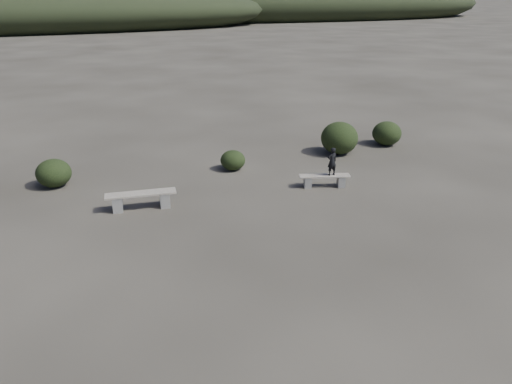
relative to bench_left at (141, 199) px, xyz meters
name	(u,v)px	position (x,y,z in m)	size (l,w,h in m)	color
ground	(303,305)	(2.55, -5.90, -0.31)	(1200.00, 1200.00, 0.00)	#2E2A24
bench_left	(141,199)	(0.00, 0.00, 0.00)	(2.04, 0.55, 0.50)	slate
bench_right	(324,180)	(5.80, -0.08, -0.06)	(1.66, 0.75, 0.41)	slate
seated_person	(332,161)	(6.00, -0.13, 0.56)	(0.33, 0.22, 0.92)	black
shrub_a	(54,173)	(-2.47, 2.72, 0.15)	(1.11, 1.11, 0.91)	black
shrub_c	(233,160)	(3.46, 2.48, 0.05)	(0.88, 0.88, 0.70)	black
shrub_d	(339,138)	(7.89, 3.01, 0.32)	(1.43, 1.43, 1.25)	black
shrub_e	(387,133)	(10.29, 3.48, 0.18)	(1.17, 1.17, 0.98)	black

